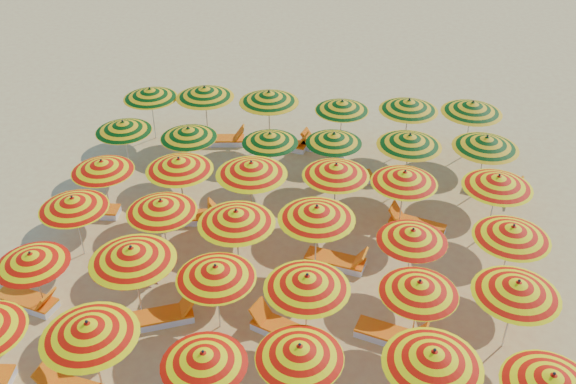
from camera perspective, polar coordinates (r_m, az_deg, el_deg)
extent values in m
plane|color=#DABD61|center=(19.18, -0.18, -4.80)|extent=(120.00, 120.00, 0.00)
cylinder|color=silver|center=(15.20, -16.72, -14.04)|extent=(0.04, 0.04, 2.13)
cone|color=orange|center=(14.55, -17.32, -11.58)|extent=(2.53, 2.53, 0.41)
sphere|color=black|center=(14.39, -17.48, -10.93)|extent=(0.07, 0.07, 0.07)
cylinder|color=silver|center=(14.45, -7.28, -16.54)|extent=(0.04, 0.04, 1.85)
cone|color=orange|center=(13.84, -7.52, -14.42)|extent=(2.43, 2.43, 0.35)
sphere|color=black|center=(13.69, -7.58, -13.86)|extent=(0.06, 0.06, 0.06)
cylinder|color=silver|center=(14.41, 1.00, -16.17)|extent=(0.04, 0.04, 1.90)
cone|color=orange|center=(13.79, 1.04, -13.98)|extent=(2.15, 2.15, 0.36)
sphere|color=black|center=(13.64, 1.05, -13.39)|extent=(0.06, 0.06, 0.06)
cone|color=orange|center=(13.76, 12.81, -14.16)|extent=(2.47, 2.47, 0.40)
sphere|color=black|center=(13.60, 12.93, -13.51)|extent=(0.07, 0.07, 0.07)
cone|color=orange|center=(14.19, 22.41, -15.25)|extent=(2.10, 2.10, 0.38)
sphere|color=black|center=(14.04, 22.60, -14.66)|extent=(0.07, 0.07, 0.07)
cylinder|color=silver|center=(17.75, -21.32, -7.53)|extent=(0.04, 0.04, 1.85)
cone|color=orange|center=(17.26, -21.86, -5.52)|extent=(1.97, 1.97, 0.35)
sphere|color=black|center=(17.14, -22.00, -5.00)|extent=(0.06, 0.06, 0.06)
cylinder|color=silver|center=(16.76, -13.28, -7.86)|extent=(0.04, 0.04, 2.17)
cone|color=orange|center=(16.16, -13.71, -5.38)|extent=(2.36, 2.36, 0.41)
sphere|color=black|center=(16.02, -13.83, -4.72)|extent=(0.07, 0.07, 0.07)
cylinder|color=silver|center=(16.15, -6.25, -9.35)|extent=(0.04, 0.04, 1.97)
cone|color=orange|center=(15.58, -6.45, -7.07)|extent=(2.58, 2.58, 0.37)
sphere|color=black|center=(15.44, -6.50, -6.47)|extent=(0.07, 0.07, 0.07)
cylinder|color=silver|center=(15.71, 1.65, -10.40)|extent=(0.04, 0.04, 2.07)
cone|color=orange|center=(15.09, 1.71, -7.97)|extent=(2.73, 2.73, 0.39)
sphere|color=black|center=(14.94, 1.72, -7.33)|extent=(0.07, 0.07, 0.07)
cylinder|color=silver|center=(16.05, 11.27, -10.45)|extent=(0.04, 0.04, 1.90)
cone|color=orange|center=(15.49, 11.60, -8.27)|extent=(2.36, 2.36, 0.36)
sphere|color=black|center=(15.36, 11.69, -7.70)|extent=(0.06, 0.06, 0.06)
cylinder|color=silver|center=(16.43, 19.12, -10.36)|extent=(0.04, 0.04, 2.06)
cone|color=orange|center=(15.85, 19.72, -8.03)|extent=(2.67, 2.67, 0.39)
sphere|color=black|center=(15.70, 19.88, -7.42)|extent=(0.07, 0.07, 0.07)
cylinder|color=silver|center=(19.25, -18.13, -2.99)|extent=(0.04, 0.04, 1.94)
cone|color=orange|center=(18.78, -18.57, -0.93)|extent=(2.37, 2.37, 0.37)
sphere|color=black|center=(18.66, -18.69, -0.39)|extent=(0.06, 0.06, 0.06)
cylinder|color=silver|center=(18.47, -10.92, -3.40)|extent=(0.04, 0.04, 1.98)
cone|color=orange|center=(17.97, -11.21, -1.23)|extent=(2.57, 2.57, 0.38)
sphere|color=black|center=(17.85, -11.28, -0.66)|extent=(0.07, 0.07, 0.07)
cylinder|color=silver|center=(17.63, -4.49, -4.60)|extent=(0.04, 0.04, 2.10)
cone|color=orange|center=(17.08, -4.63, -2.21)|extent=(2.42, 2.42, 0.40)
sphere|color=black|center=(16.94, -4.66, -1.58)|extent=(0.07, 0.07, 0.07)
cylinder|color=silver|center=(17.72, 2.50, -4.25)|extent=(0.04, 0.04, 2.11)
cone|color=orange|center=(17.17, 2.57, -1.85)|extent=(2.22, 2.22, 0.40)
sphere|color=black|center=(17.04, 2.59, -1.22)|extent=(0.07, 0.07, 0.07)
cylinder|color=silver|center=(17.55, 10.73, -5.88)|extent=(0.04, 0.04, 1.88)
cone|color=orange|center=(17.05, 11.02, -3.78)|extent=(2.17, 2.17, 0.36)
sphere|color=black|center=(16.92, 11.09, -3.23)|extent=(0.06, 0.06, 0.06)
cylinder|color=silver|center=(18.12, 18.82, -5.58)|extent=(0.04, 0.04, 2.02)
cone|color=orange|center=(17.61, 19.33, -3.37)|extent=(2.53, 2.53, 0.39)
sphere|color=black|center=(17.48, 19.47, -2.79)|extent=(0.07, 0.07, 0.07)
cylinder|color=silver|center=(20.73, -15.85, 0.30)|extent=(0.04, 0.04, 1.92)
cone|color=orange|center=(20.29, -16.21, 2.25)|extent=(2.42, 2.42, 0.37)
sphere|color=black|center=(20.19, -16.30, 2.75)|extent=(0.06, 0.06, 0.06)
cylinder|color=silver|center=(20.07, -9.42, 0.29)|extent=(0.04, 0.04, 2.06)
cone|color=orange|center=(19.60, -9.66, 2.46)|extent=(2.71, 2.71, 0.39)
sphere|color=black|center=(19.48, -9.73, 3.03)|extent=(0.07, 0.07, 0.07)
cylinder|color=silver|center=(19.50, -3.19, -0.20)|extent=(0.04, 0.04, 2.15)
cone|color=orange|center=(18.99, -3.27, 2.13)|extent=(2.64, 2.64, 0.41)
sphere|color=black|center=(18.87, -3.30, 2.74)|extent=(0.07, 0.07, 0.07)
cylinder|color=silver|center=(19.62, 4.18, -0.21)|extent=(0.04, 0.04, 2.04)
cone|color=orange|center=(19.14, 4.29, 1.97)|extent=(2.65, 2.65, 0.39)
sphere|color=black|center=(19.02, 4.32, 2.54)|extent=(0.07, 0.07, 0.07)
cylinder|color=silver|center=(19.61, 10.07, -0.81)|extent=(0.04, 0.04, 1.99)
cone|color=orange|center=(19.14, 10.32, 1.31)|extent=(2.56, 2.56, 0.38)
sphere|color=black|center=(19.02, 10.39, 1.87)|extent=(0.07, 0.07, 0.07)
cylinder|color=silver|center=(19.98, 17.74, -1.23)|extent=(0.04, 0.04, 2.05)
cone|color=orange|center=(19.50, 18.19, 0.90)|extent=(2.43, 2.43, 0.39)
sphere|color=black|center=(19.39, 18.30, 1.45)|extent=(0.07, 0.07, 0.07)
cylinder|color=silver|center=(22.80, -14.15, 3.85)|extent=(0.04, 0.04, 1.91)
cone|color=#746504|center=(22.41, -14.44, 5.68)|extent=(2.13, 2.13, 0.36)
sphere|color=black|center=(22.32, -14.52, 6.15)|extent=(0.06, 0.06, 0.06)
cylinder|color=silver|center=(21.98, -8.66, 3.35)|extent=(0.04, 0.04, 1.90)
cone|color=#746504|center=(21.58, -8.84, 5.23)|extent=(1.97, 1.97, 0.36)
sphere|color=black|center=(21.48, -8.89, 5.72)|extent=(0.06, 0.06, 0.06)
cylinder|color=silver|center=(21.50, -1.58, 2.95)|extent=(0.04, 0.04, 1.87)
cone|color=#746504|center=(21.10, -1.61, 4.83)|extent=(2.48, 2.48, 0.36)
sphere|color=black|center=(21.00, -1.62, 5.32)|extent=(0.06, 0.06, 0.06)
cylinder|color=silver|center=(21.54, 4.02, 2.93)|extent=(0.04, 0.04, 1.87)
cone|color=#746504|center=(21.13, 4.10, 4.81)|extent=(2.08, 2.08, 0.36)
sphere|color=black|center=(21.03, 4.13, 5.29)|extent=(0.06, 0.06, 0.06)
cylinder|color=silver|center=(21.34, 10.50, 2.44)|extent=(0.04, 0.04, 2.10)
cone|color=#746504|center=(20.89, 10.76, 4.57)|extent=(2.62, 2.62, 0.40)
sphere|color=black|center=(20.78, 10.83, 5.12)|extent=(0.07, 0.07, 0.07)
cylinder|color=silver|center=(21.76, 16.81, 2.15)|extent=(0.04, 0.04, 2.12)
cone|color=#746504|center=(21.31, 17.21, 4.24)|extent=(2.41, 2.41, 0.40)
sphere|color=black|center=(21.20, 17.32, 4.79)|extent=(0.07, 0.07, 0.07)
cylinder|color=silver|center=(24.72, -11.92, 6.77)|extent=(0.04, 0.04, 2.00)
cone|color=#746504|center=(24.35, -12.16, 8.58)|extent=(2.14, 2.14, 0.38)
sphere|color=black|center=(24.26, -12.22, 9.05)|extent=(0.07, 0.07, 0.07)
cylinder|color=silver|center=(24.20, -7.26, 6.81)|extent=(0.04, 0.04, 2.14)
cone|color=#746504|center=(23.80, -7.42, 8.80)|extent=(2.78, 2.78, 0.41)
sphere|color=black|center=(23.70, -7.46, 9.31)|extent=(0.07, 0.07, 0.07)
cylinder|color=silver|center=(23.62, -1.68, 6.40)|extent=(0.04, 0.04, 2.17)
cone|color=#746504|center=(23.20, -1.71, 8.46)|extent=(2.44, 2.44, 0.41)
sphere|color=black|center=(23.09, -1.72, 8.99)|extent=(0.07, 0.07, 0.07)
cylinder|color=silver|center=(23.49, 4.73, 5.82)|extent=(0.04, 0.04, 1.94)
cone|color=#746504|center=(23.11, 4.82, 7.66)|extent=(2.56, 2.56, 0.37)
sphere|color=black|center=(23.01, 4.85, 8.14)|extent=(0.06, 0.06, 0.06)
cylinder|color=silver|center=(23.55, 10.46, 5.63)|extent=(0.04, 0.04, 2.10)
cone|color=#746504|center=(23.14, 10.69, 7.61)|extent=(2.25, 2.25, 0.40)
sphere|color=black|center=(23.04, 10.75, 8.12)|extent=(0.07, 0.07, 0.07)
cylinder|color=silver|center=(23.82, 15.71, 5.27)|extent=(0.04, 0.04, 2.13)
cone|color=#746504|center=(23.41, 16.06, 7.25)|extent=(2.67, 2.67, 0.41)
sphere|color=black|center=(23.31, 16.15, 7.76)|extent=(0.07, 0.07, 0.07)
cube|color=orange|center=(16.08, -20.67, -14.97)|extent=(0.46, 0.64, 0.48)
cube|color=white|center=(18.59, -22.17, -9.01)|extent=(1.79, 1.02, 0.20)
cube|color=orange|center=(18.51, -22.26, -8.71)|extent=(1.79, 1.02, 0.06)
cube|color=orange|center=(17.95, -20.74, -8.87)|extent=(0.51, 0.66, 0.48)
cube|color=white|center=(17.12, -11.30, -10.99)|extent=(1.79, 1.18, 0.20)
cube|color=orange|center=(17.03, -11.35, -10.68)|extent=(1.79, 1.18, 0.06)
cube|color=orange|center=(16.89, -9.05, -9.78)|extent=(0.56, 0.67, 0.48)
cube|color=white|center=(16.48, -0.32, -12.32)|extent=(1.79, 1.21, 0.20)
cube|color=orange|center=(16.39, -0.32, -12.01)|extent=(1.79, 1.21, 0.06)
cube|color=orange|center=(16.49, -2.45, -10.59)|extent=(0.56, 0.68, 0.48)
cube|color=white|center=(16.57, 9.01, -12.56)|extent=(1.79, 1.04, 0.20)
cube|color=orange|center=(16.48, 9.05, -12.24)|extent=(1.79, 1.04, 0.06)
cube|color=orange|center=(16.25, 11.54, -12.32)|extent=(0.51, 0.66, 0.48)
cube|color=white|center=(18.50, 4.19, -6.23)|extent=(1.79, 0.96, 0.20)
cube|color=orange|center=(18.41, 4.21, -5.92)|extent=(1.79, 0.96, 0.06)
cube|color=orange|center=(18.15, 6.37, -5.86)|extent=(0.49, 0.65, 0.48)
cube|color=white|center=(21.31, -16.98, -1.71)|extent=(1.72, 0.66, 0.20)
cube|color=orange|center=(21.24, -17.04, -1.43)|extent=(1.72, 0.66, 0.06)
cube|color=orange|center=(21.37, -18.89, -0.85)|extent=(0.39, 0.60, 0.48)
cube|color=white|center=(20.30, -7.83, -2.33)|extent=(1.77, 0.85, 0.20)
cube|color=orange|center=(20.22, -7.86, -2.03)|extent=(1.77, 0.85, 0.06)
cube|color=orange|center=(20.18, -9.89, -1.57)|extent=(0.45, 0.63, 0.48)
cube|color=white|center=(20.27, -4.57, -2.14)|extent=(1.79, 0.93, 0.20)
cube|color=orange|center=(20.19, -4.58, -1.85)|extent=(1.79, 0.93, 0.06)
cube|color=orange|center=(20.08, -6.61, -1.45)|extent=(0.48, 0.65, 0.48)
cube|color=white|center=(20.14, 11.38, -3.07)|extent=(1.80, 1.07, 0.20)
cube|color=orange|center=(20.07, 11.42, -2.77)|extent=(1.80, 1.07, 0.06)
cube|color=orange|center=(20.05, 9.57, -1.79)|extent=(0.52, 0.66, 0.48)
cube|color=white|center=(22.05, 5.37, 1.11)|extent=(1.80, 1.09, 0.20)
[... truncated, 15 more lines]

